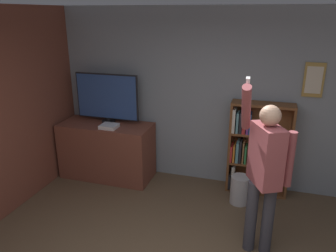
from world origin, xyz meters
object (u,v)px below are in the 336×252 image
object	(u,v)px
game_console	(109,126)
person	(265,168)
television	(107,98)
waste_bin	(240,190)
bookshelf	(253,147)

from	to	relation	value
game_console	person	size ratio (longest dim) A/B	0.13
television	game_console	size ratio (longest dim) A/B	4.07
waste_bin	person	bearing A→B (deg)	-73.21
game_console	bookshelf	distance (m)	2.19
game_console	bookshelf	xyz separation A→B (m)	(2.15, 0.36, -0.23)
television	person	world-z (taller)	person
television	bookshelf	world-z (taller)	television
bookshelf	waste_bin	size ratio (longest dim) A/B	3.36
game_console	person	xyz separation A→B (m)	(2.32, -1.01, 0.11)
television	bookshelf	size ratio (longest dim) A/B	0.75
game_console	waste_bin	size ratio (longest dim) A/B	0.62
television	person	xyz separation A→B (m)	(2.46, -1.27, -0.27)
waste_bin	television	bearing A→B (deg)	171.79
television	game_console	bearing A→B (deg)	-61.58
person	waste_bin	bearing A→B (deg)	169.56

